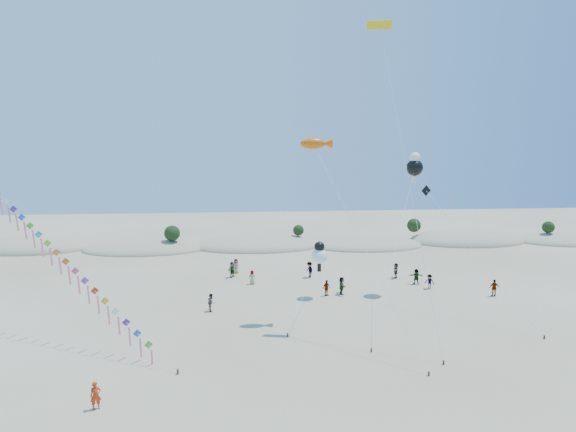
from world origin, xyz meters
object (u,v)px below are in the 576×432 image
at_px(flyer_foreground, 96,396).
at_px(parafoil_kite, 381,34).
at_px(kite_train, 49,246).
at_px(fish_kite, 317,144).

bearing_deg(flyer_foreground, parafoil_kite, 11.06).
height_order(kite_train, parafoil_kite, parafoil_kite).
distance_m(kite_train, parafoil_kite, 30.86).
bearing_deg(kite_train, fish_kite, 6.48).
height_order(kite_train, flyer_foreground, kite_train).
bearing_deg(flyer_foreground, kite_train, 97.67).
bearing_deg(parafoil_kite, fish_kite, 166.80).
relative_size(parafoil_kite, flyer_foreground, 15.08).
height_order(kite_train, fish_kite, fish_kite).
relative_size(fish_kite, parafoil_kite, 0.63).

